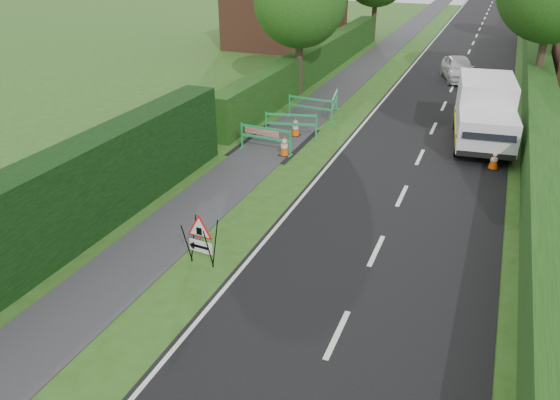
# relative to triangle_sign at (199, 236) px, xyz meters

# --- Properties ---
(ground) EXTENTS (120.00, 120.00, 0.00)m
(ground) POSITION_rel_triangle_sign_xyz_m (1.38, -2.27, -0.81)
(ground) COLOR #2B4F16
(ground) RESTS_ON ground
(road_surface) EXTENTS (6.00, 90.00, 0.02)m
(road_surface) POSITION_rel_triangle_sign_xyz_m (3.88, 32.73, -0.80)
(road_surface) COLOR black
(road_surface) RESTS_ON ground
(footpath) EXTENTS (2.00, 90.00, 0.02)m
(footpath) POSITION_rel_triangle_sign_xyz_m (-1.62, 32.73, -0.80)
(footpath) COLOR #2D2D30
(footpath) RESTS_ON ground
(hedge_west_near) EXTENTS (1.10, 18.00, 2.50)m
(hedge_west_near) POSITION_rel_triangle_sign_xyz_m (-3.62, -2.27, -0.81)
(hedge_west_near) COLOR black
(hedge_west_near) RESTS_ON ground
(hedge_west_far) EXTENTS (1.00, 24.00, 1.80)m
(hedge_west_far) POSITION_rel_triangle_sign_xyz_m (-3.62, 19.73, -0.81)
(hedge_west_far) COLOR #14380F
(hedge_west_far) RESTS_ON ground
(hedge_east) EXTENTS (1.20, 50.00, 1.50)m
(hedge_east) POSITION_rel_triangle_sign_xyz_m (7.88, 13.73, -0.81)
(hedge_east) COLOR #14380F
(hedge_east) RESTS_ON ground
(house_west) EXTENTS (7.50, 7.40, 7.88)m
(house_west) POSITION_rel_triangle_sign_xyz_m (-8.62, 27.73, 2.09)
(house_west) COLOR brown
(house_west) RESTS_ON ground
(tree_nw) EXTENTS (4.40, 4.40, 6.70)m
(tree_nw) POSITION_rel_triangle_sign_xyz_m (-3.22, 15.73, 3.68)
(tree_nw) COLOR #2D2116
(tree_nw) RESTS_ON ground
(triangle_sign) EXTENTS (0.85, 0.85, 1.16)m
(triangle_sign) POSITION_rel_triangle_sign_xyz_m (0.00, 0.00, 0.00)
(triangle_sign) COLOR black
(triangle_sign) RESTS_ON ground
(works_van) EXTENTS (2.57, 5.33, 2.34)m
(works_van) POSITION_rel_triangle_sign_xyz_m (5.78, 11.77, 0.44)
(works_van) COLOR silver
(works_van) RESTS_ON ground
(traffic_cone_0) EXTENTS (0.38, 0.38, 0.79)m
(traffic_cone_0) POSITION_rel_triangle_sign_xyz_m (6.38, 9.10, -0.41)
(traffic_cone_0) COLOR black
(traffic_cone_0) RESTS_ON ground
(traffic_cone_1) EXTENTS (0.38, 0.38, 0.79)m
(traffic_cone_1) POSITION_rel_triangle_sign_xyz_m (6.51, 11.08, -0.41)
(traffic_cone_1) COLOR black
(traffic_cone_1) RESTS_ON ground
(traffic_cone_2) EXTENTS (0.38, 0.38, 0.79)m
(traffic_cone_2) POSITION_rel_triangle_sign_xyz_m (6.60, 13.32, -0.41)
(traffic_cone_2) COLOR black
(traffic_cone_2) RESTS_ON ground
(traffic_cone_3) EXTENTS (0.38, 0.38, 0.79)m
(traffic_cone_3) POSITION_rel_triangle_sign_xyz_m (-0.78, 7.57, -0.41)
(traffic_cone_3) COLOR black
(traffic_cone_3) RESTS_ON ground
(traffic_cone_4) EXTENTS (0.38, 0.38, 0.79)m
(traffic_cone_4) POSITION_rel_triangle_sign_xyz_m (-1.16, 9.74, -0.41)
(traffic_cone_4) COLOR black
(traffic_cone_4) RESTS_ON ground
(ped_barrier_0) EXTENTS (2.08, 0.46, 1.00)m
(ped_barrier_0) POSITION_rel_triangle_sign_xyz_m (-1.54, 7.63, -0.17)
(ped_barrier_0) COLOR #1C9A4D
(ped_barrier_0) RESTS_ON ground
(ped_barrier_1) EXTENTS (2.08, 0.85, 1.00)m
(ped_barrier_1) POSITION_rel_triangle_sign_xyz_m (-1.26, 9.53, -0.17)
(ped_barrier_1) COLOR #1C9A4D
(ped_barrier_1) RESTS_ON ground
(ped_barrier_2) EXTENTS (2.08, 0.51, 1.00)m
(ped_barrier_2) POSITION_rel_triangle_sign_xyz_m (-1.31, 11.98, -0.17)
(ped_barrier_2) COLOR #1C9A4D
(ped_barrier_2) RESTS_ON ground
(ped_barrier_3) EXTENTS (0.73, 2.09, 1.00)m
(ped_barrier_3) POSITION_rel_triangle_sign_xyz_m (-0.49, 12.88, -0.17)
(ped_barrier_3) COLOR #1C9A4D
(ped_barrier_3) RESTS_ON ground
(redwhite_plank) EXTENTS (1.49, 0.23, 0.25)m
(redwhite_plank) POSITION_rel_triangle_sign_xyz_m (-2.07, 8.49, -0.81)
(redwhite_plank) COLOR red
(redwhite_plank) RESTS_ON ground
(hatchback_car) EXTENTS (2.46, 4.01, 1.28)m
(hatchback_car) POSITION_rel_triangle_sign_xyz_m (3.93, 21.79, -0.17)
(hatchback_car) COLOR silver
(hatchback_car) RESTS_ON ground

